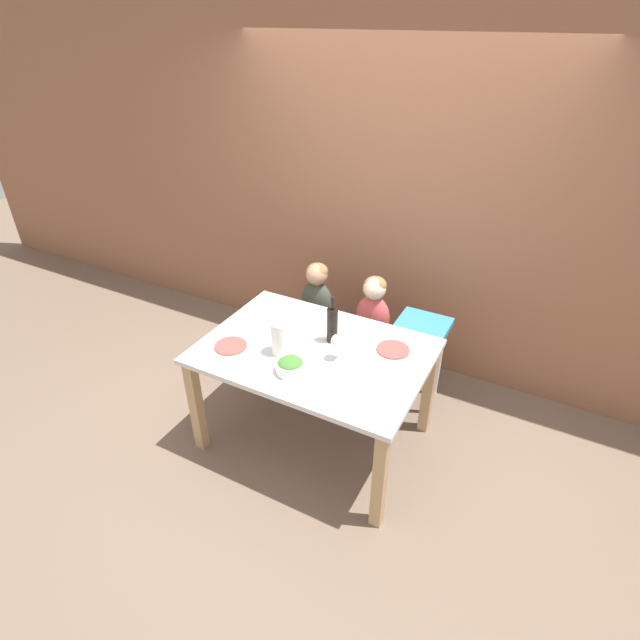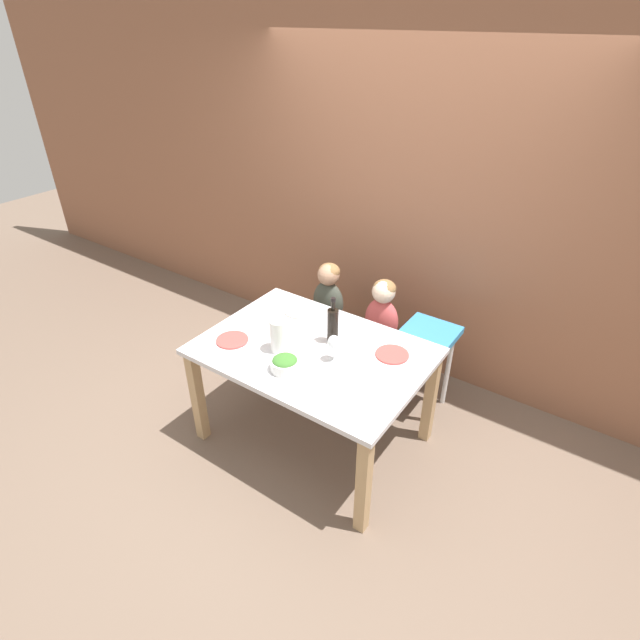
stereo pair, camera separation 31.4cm
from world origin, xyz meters
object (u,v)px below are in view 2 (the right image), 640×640
(dinner_plate_back_left, at_px, (299,311))
(chair_right_highchair, at_px, (428,347))
(dinner_plate_back_right, at_px, (392,355))
(wine_glass_near, at_px, (334,343))
(dinner_plate_front_left, at_px, (232,340))
(chair_far_left, at_px, (328,328))
(person_child_center, at_px, (382,310))
(paper_towel_roll, at_px, (279,335))
(salad_bowl_large, at_px, (285,363))
(wine_bottle, at_px, (333,325))
(chair_far_center, at_px, (379,347))
(person_child_left, at_px, (328,292))

(dinner_plate_back_left, bearing_deg, chair_right_highchair, 26.94)
(dinner_plate_back_right, bearing_deg, wine_glass_near, -137.96)
(dinner_plate_front_left, bearing_deg, chair_far_left, 83.67)
(chair_right_highchair, bearing_deg, person_child_center, 179.79)
(paper_towel_roll, distance_m, salad_bowl_large, 0.22)
(paper_towel_roll, bearing_deg, chair_right_highchair, 53.00)
(chair_far_left, height_order, wine_glass_near, wine_glass_near)
(chair_far_left, bearing_deg, chair_right_highchair, 0.00)
(wine_glass_near, height_order, salad_bowl_large, wine_glass_near)
(wine_bottle, bearing_deg, dinner_plate_front_left, -146.05)
(chair_far_left, xyz_separation_m, dinner_plate_back_right, (0.83, -0.52, 0.38))
(salad_bowl_large, bearing_deg, wine_bottle, 80.19)
(chair_far_center, xyz_separation_m, person_child_center, (0.00, 0.00, 0.34))
(person_child_center, xyz_separation_m, dinner_plate_back_right, (0.35, -0.52, 0.05))
(chair_right_highchair, distance_m, dinner_plate_front_left, 1.39)
(person_child_left, distance_m, dinner_plate_back_left, 0.43)
(chair_far_left, distance_m, wine_bottle, 0.90)
(chair_far_center, xyz_separation_m, salad_bowl_large, (-0.11, -1.01, 0.42))
(chair_right_highchair, bearing_deg, dinner_plate_front_left, -135.22)
(person_child_left, bearing_deg, dinner_plate_front_left, -96.32)
(wine_glass_near, xyz_separation_m, dinner_plate_front_left, (-0.66, -0.20, -0.12))
(wine_glass_near, bearing_deg, person_child_left, 125.81)
(chair_right_highchair, distance_m, dinner_plate_back_left, 0.96)
(chair_right_highchair, bearing_deg, chair_far_center, -180.00)
(chair_right_highchair, height_order, person_child_center, person_child_center)
(chair_far_left, distance_m, dinner_plate_back_right, 1.05)
(wine_bottle, xyz_separation_m, dinner_plate_back_right, (0.39, 0.09, -0.12))
(chair_far_center, distance_m, paper_towel_roll, 1.03)
(chair_far_left, bearing_deg, wine_bottle, -53.98)
(dinner_plate_front_left, bearing_deg, chair_right_highchair, 44.78)
(paper_towel_roll, bearing_deg, person_child_center, 72.98)
(chair_right_highchair, relative_size, dinner_plate_back_right, 3.32)
(chair_right_highchair, bearing_deg, dinner_plate_back_left, -153.06)
(wine_glass_near, height_order, dinner_plate_front_left, wine_glass_near)
(wine_bottle, bearing_deg, chair_right_highchair, 54.37)
(chair_right_highchair, height_order, wine_bottle, wine_bottle)
(paper_towel_roll, bearing_deg, person_child_left, 103.76)
(chair_far_center, xyz_separation_m, dinner_plate_back_right, (0.35, -0.52, 0.38))
(salad_bowl_large, bearing_deg, dinner_plate_front_left, 174.73)
(dinner_plate_front_left, bearing_deg, chair_far_center, 58.76)
(salad_bowl_large, bearing_deg, chair_far_center, 83.60)
(chair_right_highchair, relative_size, wine_glass_near, 3.91)
(chair_far_center, distance_m, salad_bowl_large, 1.10)
(chair_far_center, bearing_deg, wine_glass_near, -84.55)
(person_child_center, bearing_deg, salad_bowl_large, -96.39)
(wine_glass_near, bearing_deg, wine_bottle, 125.26)
(person_child_left, distance_m, dinner_plate_front_left, 0.98)
(chair_far_center, bearing_deg, person_child_left, 179.83)
(chair_far_center, height_order, dinner_plate_front_left, dinner_plate_front_left)
(chair_far_center, height_order, paper_towel_roll, paper_towel_roll)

